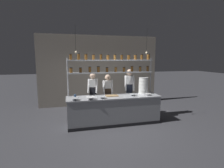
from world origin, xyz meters
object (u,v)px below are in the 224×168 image
object	(u,v)px
chef_left	(93,92)
chef_right	(129,89)
spice_shelf_unit	(112,67)
prep_bowl_near_right	(102,98)
chef_center	(108,93)
cutting_board	(112,96)
container_stack	(143,85)
prep_bowl_near_left	(74,99)
serving_cup_front	(75,96)
prep_bowl_center_front	(90,98)
prep_bowl_far_left	(133,95)
prep_bowl_center_back	(148,94)

from	to	relation	value
chef_left	chef_right	xyz separation A→B (m)	(1.32, -0.21, 0.09)
spice_shelf_unit	prep_bowl_near_right	xyz separation A→B (m)	(-0.44, -0.56, -0.90)
chef_center	cutting_board	size ratio (longest dim) A/B	3.93
chef_left	container_stack	bearing A→B (deg)	-4.59
prep_bowl_near_left	serving_cup_front	xyz separation A→B (m)	(0.03, 0.35, 0.02)
prep_bowl_near_right	container_stack	bearing A→B (deg)	16.16
container_stack	prep_bowl_near_right	xyz separation A→B (m)	(-1.55, -0.45, -0.25)
chef_center	prep_bowl_near_left	size ratio (longest dim) A/B	6.18
cutting_board	container_stack	bearing A→B (deg)	8.51
prep_bowl_center_front	prep_bowl_far_left	xyz separation A→B (m)	(1.41, 0.18, -0.01)
prep_bowl_near_right	chef_right	bearing A→B (deg)	35.62
prep_bowl_near_left	prep_bowl_center_back	world-z (taller)	prep_bowl_near_left
prep_bowl_center_front	prep_bowl_near_right	size ratio (longest dim) A/B	1.31
prep_bowl_far_left	chef_left	bearing A→B (deg)	142.52
prep_bowl_center_front	prep_bowl_center_back	bearing A→B (deg)	3.93
container_stack	prep_bowl_center_front	size ratio (longest dim) A/B	1.95
prep_bowl_center_back	serving_cup_front	bearing A→B (deg)	174.64
chef_left	serving_cup_front	size ratio (longest dim) A/B	15.41
chef_center	prep_bowl_center_front	distance (m)	1.14
prep_bowl_far_left	prep_bowl_center_back	bearing A→B (deg)	-5.53
prep_bowl_far_left	prep_bowl_near_left	bearing A→B (deg)	-174.55
chef_right	prep_bowl_center_front	bearing A→B (deg)	-134.68
prep_bowl_center_front	prep_bowl_center_back	distance (m)	1.94
chef_left	chef_right	distance (m)	1.34
chef_right	cutting_board	xyz separation A→B (m)	(-0.80, -0.57, -0.08)
spice_shelf_unit	container_stack	size ratio (longest dim) A/B	5.13
prep_bowl_center_back	prep_bowl_near_right	distance (m)	1.58
serving_cup_front	chef_right	bearing A→B (deg)	14.87
cutting_board	prep_bowl_far_left	size ratio (longest dim) A/B	1.90
spice_shelf_unit	prep_bowl_near_right	world-z (taller)	spice_shelf_unit
spice_shelf_unit	serving_cup_front	distance (m)	1.53
chef_center	prep_bowl_near_left	bearing A→B (deg)	-136.63
prep_bowl_near_left	prep_bowl_center_front	bearing A→B (deg)	-0.73
container_stack	prep_bowl_center_back	xyz separation A→B (m)	(0.03, -0.35, -0.26)
container_stack	serving_cup_front	size ratio (longest dim) A/B	5.40
prep_bowl_center_front	prep_bowl_center_back	size ratio (longest dim) A/B	1.45
prep_bowl_center_front	serving_cup_front	size ratio (longest dim) A/B	2.78
container_stack	serving_cup_front	world-z (taller)	container_stack
chef_right	prep_bowl_near_right	xyz separation A→B (m)	(-1.18, -0.84, -0.06)
chef_right	serving_cup_front	xyz separation A→B (m)	(-1.98, -0.53, -0.04)
chef_left	chef_center	xyz separation A→B (m)	(0.50, -0.22, -0.03)
cutting_board	prep_bowl_center_back	distance (m)	1.21
spice_shelf_unit	container_stack	bearing A→B (deg)	-5.66
serving_cup_front	prep_bowl_near_right	bearing A→B (deg)	-21.76
spice_shelf_unit	chef_center	distance (m)	0.99
chef_right	prep_bowl_center_back	size ratio (longest dim) A/B	8.67
spice_shelf_unit	prep_bowl_near_right	bearing A→B (deg)	-127.98
container_stack	prep_bowl_near_right	distance (m)	1.63
spice_shelf_unit	chef_right	xyz separation A→B (m)	(0.74, 0.29, -0.83)
container_stack	chef_center	bearing A→B (deg)	161.86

